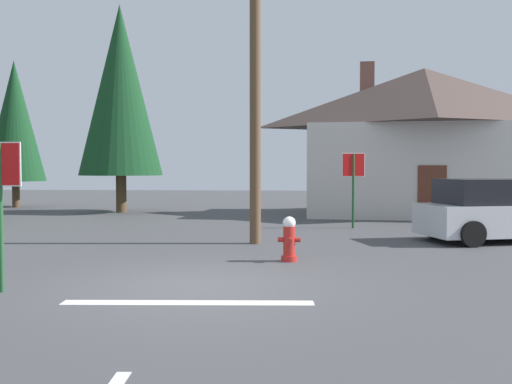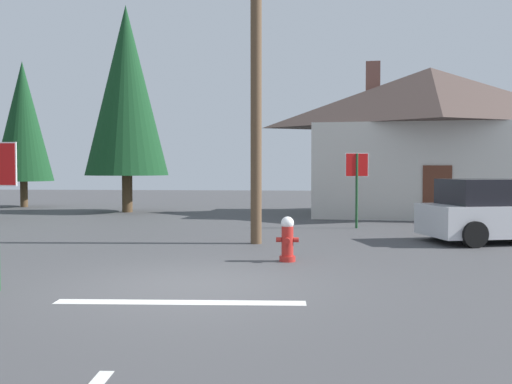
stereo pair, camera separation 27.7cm
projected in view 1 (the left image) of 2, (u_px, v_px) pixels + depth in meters
The scene contains 10 objects.
ground_plane at pixel (193, 287), 9.62m from camera, with size 80.00×80.00×0.10m, color #424244.
lane_stop_bar at pixel (188, 303), 8.29m from camera, with size 3.56×0.30×0.01m, color silver.
stop_sign_near at pixel (0, 186), 8.95m from camera, with size 0.68×0.08×2.30m.
fire_hydrant at pixel (289, 239), 11.97m from camera, with size 0.46×0.40×0.92m.
utility_pole at pixel (255, 47), 14.59m from camera, with size 1.60×0.28×9.50m.
stop_sign_far at pixel (353, 174), 18.55m from camera, with size 0.74×0.19×2.38m.
house at pixel (423, 139), 23.69m from camera, with size 10.24×6.91×6.39m.
parked_car at pixel (500, 212), 15.25m from camera, with size 4.53×2.91×1.62m.
pine_tree_mid_left at pixel (120, 90), 25.00m from camera, with size 3.54×3.54×8.85m.
pine_tree_short_left at pixel (15, 121), 28.22m from camera, with size 2.83×2.83×7.07m.
Camera 1 is at (1.69, -9.45, 1.91)m, focal length 41.20 mm.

